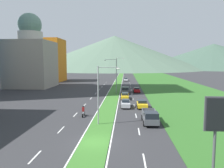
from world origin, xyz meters
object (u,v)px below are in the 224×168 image
Objects in this scene: street_lamp_far at (117,69)px; car_4 at (126,103)px; car_1 at (137,90)px; pickup_truck_0 at (150,117)px; street_lamp_near at (101,91)px; pickup_truck_1 at (125,90)px; car_0 at (126,79)px; car_2 at (142,104)px; car_5 at (125,96)px; motorcycle_rider at (83,112)px; street_lamp_mid at (115,74)px.

street_lamp_far is 48.64m from car_4.
pickup_truck_0 reaches higher than car_1.
street_lamp_near is at bearing -83.38° from pickup_truck_0.
pickup_truck_0 and pickup_truck_1 have the same top height.
car_0 is 1.08× the size of car_1.
car_4 is (-3.16, 0.27, 0.03)m from car_2.
car_1 is (3.23, -37.18, -0.01)m from car_0.
car_1 is 1.08× the size of car_2.
street_lamp_far is at bearing -173.16° from pickup_truck_0.
car_5 is 0.88× the size of pickup_truck_1.
pickup_truck_1 is at bearing -172.77° from pickup_truck_0.
motorcycle_rider is at bearing -54.71° from car_2.
car_4 reaches higher than car_0.
pickup_truck_0 is at bearing 2.97° from car_0.
car_0 is 39.41m from pickup_truck_1.
motorcycle_rider reaches higher than car_1.
car_5 is at bearing -16.87° from car_1.
street_lamp_mid reaches higher than street_lamp_near.
pickup_truck_0 is (6.59, -29.08, -4.62)m from street_lamp_mid.
street_lamp_far is 2.42× the size of car_4.
pickup_truck_1 is at bearing -0.22° from car_0.
car_4 is (0.03, -57.79, 0.03)m from car_0.
street_lamp_mid is 30.17m from pickup_truck_0.
car_0 reaches higher than car_1.
street_lamp_mid is 2.38× the size of car_2.
street_lamp_far is 59.68m from pickup_truck_0.
car_2 is 2.03× the size of motorcycle_rider.
pickup_truck_0 is (7.09, -59.04, -5.09)m from street_lamp_far.
street_lamp_near is 12.82m from car_4.
pickup_truck_0 is at bearing 7.23° from pickup_truck_1.
street_lamp_near is at bearing -90.84° from street_lamp_mid.
street_lamp_near is 21.64m from car_5.
street_lamp_near is 59.87m from street_lamp_far.
car_5 is 20.53m from pickup_truck_0.
car_2 is 10.21m from car_5.
car_0 is 57.79m from car_4.
motorcycle_rider is at bearing -21.79° from car_5.
car_0 is 37.32m from car_1.
car_2 is 0.92× the size of car_4.
car_0 is 68.71m from pickup_truck_0.
street_lamp_far is at bearing -3.45° from motorcycle_rider.
pickup_truck_0 is at bearing -77.23° from street_lamp_mid.
street_lamp_far reaches higher than car_0.
street_lamp_mid is at bearing -161.40° from car_2.
car_5 is at bearing -160.67° from car_2.
pickup_truck_0 is at bearing -83.16° from street_lamp_far.
pickup_truck_1 is at bearing -83.53° from street_lamp_far.
car_1 is 20.86m from car_4.
pickup_truck_0 is 10.99m from motorcycle_rider.
car_4 is at bearing -8.82° from car_1.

